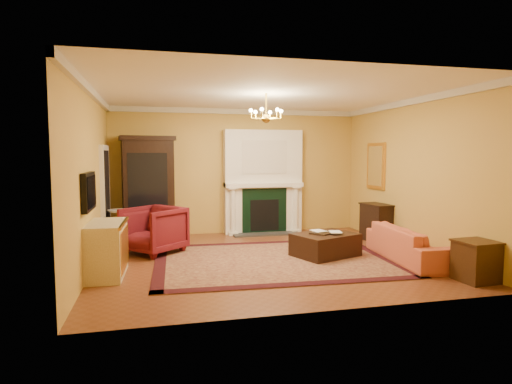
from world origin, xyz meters
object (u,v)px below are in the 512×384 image
object	(u,v)px
china_cabinet	(148,190)
end_table	(476,262)
pedestal_table	(119,226)
wingback_armchair	(154,228)
commode	(106,249)
coral_sofa	(412,238)
leather_ottoman	(325,245)
console_table	(377,223)

from	to	relation	value
china_cabinet	end_table	distance (m)	6.73
pedestal_table	wingback_armchair	bearing A→B (deg)	-42.17
china_cabinet	commode	size ratio (longest dim) A/B	1.95
wingback_armchair	end_table	xyz separation A→B (m)	(4.73, -3.03, -0.20)
coral_sofa	leather_ottoman	world-z (taller)	coral_sofa
commode	coral_sofa	distance (m)	5.24
commode	console_table	xyz separation A→B (m)	(5.51, 1.48, -0.03)
commode	coral_sofa	bearing A→B (deg)	-0.68
china_cabinet	commode	xyz separation A→B (m)	(-0.61, -3.00, -0.69)
china_cabinet	leather_ottoman	world-z (taller)	china_cabinet
pedestal_table	end_table	distance (m)	6.54
coral_sofa	leather_ottoman	distance (m)	1.54
china_cabinet	console_table	bearing A→B (deg)	-24.62
coral_sofa	leather_ottoman	xyz separation A→B (m)	(-1.38, 0.66, -0.19)
wingback_armchair	console_table	bearing A→B (deg)	48.08
commode	end_table	bearing A→B (deg)	-14.22
pedestal_table	end_table	bearing A→B (deg)	-34.04
china_cabinet	wingback_armchair	bearing A→B (deg)	-93.33
commode	coral_sofa	world-z (taller)	commode
wingback_armchair	pedestal_table	distance (m)	0.94
end_table	console_table	size ratio (longest dim) A/B	0.74
wingback_armchair	end_table	bearing A→B (deg)	14.76
console_table	leather_ottoman	distance (m)	1.99
pedestal_table	coral_sofa	world-z (taller)	coral_sofa
pedestal_table	console_table	xyz separation A→B (m)	(5.48, -0.58, -0.06)
commode	end_table	size ratio (longest dim) A/B	1.92
pedestal_table	coral_sofa	distance (m)	5.70
pedestal_table	coral_sofa	xyz separation A→B (m)	(5.21, -2.32, -0.05)
commode	leather_ottoman	bearing A→B (deg)	8.09
china_cabinet	commode	distance (m)	3.14
commode	end_table	world-z (taller)	commode
commode	coral_sofa	xyz separation A→B (m)	(5.24, -0.26, -0.01)
commode	console_table	size ratio (longest dim) A/B	1.43
wingback_armchair	pedestal_table	bearing A→B (deg)	-174.72
wingback_armchair	coral_sofa	xyz separation A→B (m)	(4.51, -1.69, -0.09)
end_table	leather_ottoman	xyz separation A→B (m)	(-1.60, 2.00, -0.07)
end_table	china_cabinet	bearing A→B (deg)	136.41
pedestal_table	leather_ottoman	bearing A→B (deg)	-23.44
wingback_armchair	leather_ottoman	size ratio (longest dim) A/B	0.89
end_table	commode	bearing A→B (deg)	163.57
china_cabinet	console_table	size ratio (longest dim) A/B	2.79
end_table	console_table	xyz separation A→B (m)	(0.06, 3.09, 0.10)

